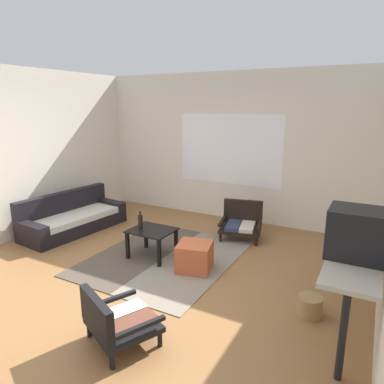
{
  "coord_description": "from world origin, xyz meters",
  "views": [
    {
      "loc": [
        2.45,
        -2.94,
        2.11
      ],
      "look_at": [
        0.31,
        0.98,
        0.99
      ],
      "focal_mm": 32.49,
      "sensor_mm": 36.0,
      "label": 1
    }
  ],
  "objects": [
    {
      "name": "crt_television",
      "position": [
        2.36,
        0.25,
        1.02
      ],
      "size": [
        0.49,
        0.41,
        0.44
      ],
      "color": "black",
      "rests_on": "console_shelf"
    },
    {
      "name": "area_rug",
      "position": [
        -0.07,
        0.88,
        0.01
      ],
      "size": [
        1.86,
        2.28,
        0.01
      ],
      "color": "#4C4238",
      "rests_on": "ground"
    },
    {
      "name": "armchair_striped_foreground",
      "position": [
        0.55,
        -0.88,
        0.25
      ],
      "size": [
        0.76,
        0.74,
        0.53
      ],
      "color": "black",
      "rests_on": "ground"
    },
    {
      "name": "glass_bottle",
      "position": [
        -0.42,
        0.8,
        0.52
      ],
      "size": [
        0.07,
        0.07,
        0.25
      ],
      "color": "black",
      "rests_on": "coffee_table"
    },
    {
      "name": "ottoman_orange",
      "position": [
        0.48,
        0.76,
        0.18
      ],
      "size": [
        0.52,
        0.52,
        0.37
      ],
      "primitive_type": "cube",
      "rotation": [
        0.0,
        0.0,
        0.25
      ],
      "color": "#BC5633",
      "rests_on": "ground"
    },
    {
      "name": "armchair_by_window",
      "position": [
        0.59,
        2.16,
        0.26
      ],
      "size": [
        0.75,
        0.68,
        0.59
      ],
      "color": "black",
      "rests_on": "ground"
    },
    {
      "name": "wicker_basket",
      "position": [
        2.0,
        0.42,
        0.1
      ],
      "size": [
        0.25,
        0.25,
        0.21
      ],
      "primitive_type": "cylinder",
      "color": "#9E7A4C",
      "rests_on": "ground"
    },
    {
      "name": "far_wall_with_window",
      "position": [
        0.0,
        3.06,
        1.35
      ],
      "size": [
        5.6,
        0.13,
        2.7
      ],
      "color": "silver",
      "rests_on": "ground"
    },
    {
      "name": "couch",
      "position": [
        -2.07,
        1.06,
        0.21
      ],
      "size": [
        0.86,
        1.83,
        0.65
      ],
      "color": "black",
      "rests_on": "ground"
    },
    {
      "name": "ground_plane",
      "position": [
        0.0,
        0.0,
        0.0
      ],
      "size": [
        7.8,
        7.8,
        0.0
      ],
      "primitive_type": "plane",
      "color": "olive"
    },
    {
      "name": "coffee_table",
      "position": [
        -0.24,
        0.82,
        0.33
      ],
      "size": [
        0.61,
        0.52,
        0.41
      ],
      "color": "black",
      "rests_on": "ground"
    },
    {
      "name": "side_wall_left",
      "position": [
        -2.66,
        0.3,
        1.35
      ],
      "size": [
        0.12,
        6.6,
        2.7
      ],
      "primitive_type": "cube",
      "color": "silver",
      "rests_on": "ground"
    },
    {
      "name": "clay_vase",
      "position": [
        2.36,
        0.74,
        0.93
      ],
      "size": [
        0.24,
        0.24,
        0.31
      ],
      "color": "#A87047",
      "rests_on": "console_shelf"
    },
    {
      "name": "console_shelf",
      "position": [
        2.36,
        0.45,
        0.72
      ],
      "size": [
        0.44,
        1.74,
        0.8
      ],
      "color": "#B2AD9E",
      "rests_on": "ground"
    }
  ]
}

